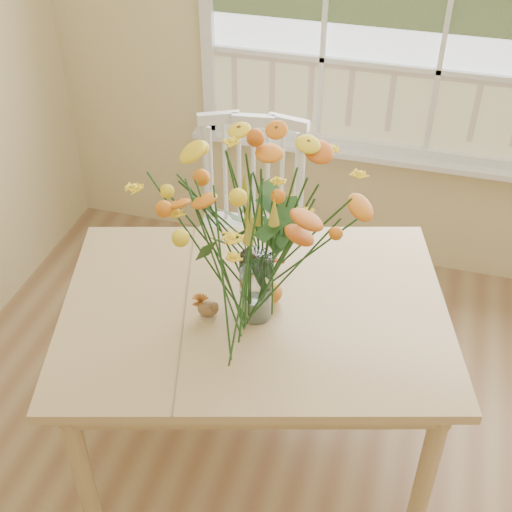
# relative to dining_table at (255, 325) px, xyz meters

# --- Properties ---
(wall_back) EXTENTS (4.00, 0.02, 2.70)m
(wall_back) POSITION_rel_dining_table_xyz_m (0.50, 1.40, 0.69)
(wall_back) COLOR beige
(wall_back) RESTS_ON floor
(dining_table) EXTENTS (1.62, 1.34, 0.75)m
(dining_table) POSITION_rel_dining_table_xyz_m (0.00, 0.00, 0.00)
(dining_table) COLOR tan
(dining_table) RESTS_ON floor
(windsor_chair) EXTENTS (0.55, 0.53, 1.05)m
(windsor_chair) POSITION_rel_dining_table_xyz_m (-0.23, 0.74, -0.07)
(windsor_chair) COLOR white
(windsor_chair) RESTS_ON floor
(flower_vase) EXTENTS (0.54, 0.54, 0.65)m
(flower_vase) POSITION_rel_dining_table_xyz_m (0.02, -0.04, 0.48)
(flower_vase) COLOR white
(flower_vase) RESTS_ON dining_table
(pumpkin) EXTENTS (0.10, 0.10, 0.08)m
(pumpkin) POSITION_rel_dining_table_xyz_m (0.04, 0.05, 0.13)
(pumpkin) COLOR #C06316
(pumpkin) RESTS_ON dining_table
(turkey_figurine) EXTENTS (0.09, 0.07, 0.10)m
(turkey_figurine) POSITION_rel_dining_table_xyz_m (-0.14, -0.09, 0.13)
(turkey_figurine) COLOR #CCB78C
(turkey_figurine) RESTS_ON dining_table
(dark_gourd) EXTENTS (0.13, 0.09, 0.08)m
(dark_gourd) POSITION_rel_dining_table_xyz_m (-0.04, 0.24, 0.13)
(dark_gourd) COLOR #38160F
(dark_gourd) RESTS_ON dining_table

